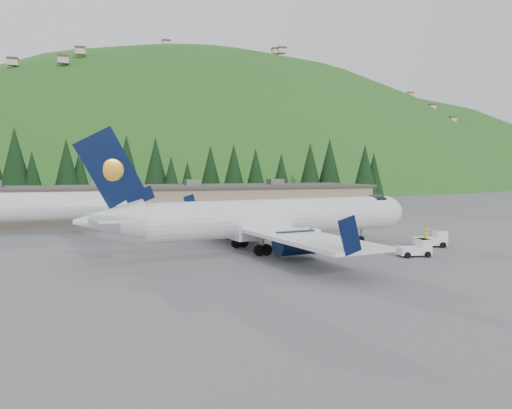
% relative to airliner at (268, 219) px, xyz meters
% --- Properties ---
extents(ground, '(600.00, 600.00, 0.00)m').
position_rel_airliner_xyz_m(ground, '(0.99, 0.12, -3.02)').
color(ground, slate).
extents(airliner, '(34.20, 32.17, 11.34)m').
position_rel_airliner_xyz_m(airliner, '(0.00, 0.00, 0.00)').
color(airliner, white).
rests_on(airliner, ground).
extents(second_airliner, '(27.50, 11.00, 10.05)m').
position_rel_airliner_xyz_m(second_airliner, '(-23.93, 22.12, 0.30)').
color(second_airliner, white).
rests_on(second_airliner, ground).
extents(baggage_tug_a, '(3.08, 2.11, 1.54)m').
position_rel_airliner_xyz_m(baggage_tug_a, '(11.40, -7.59, -2.33)').
color(baggage_tug_a, white).
rests_on(baggage_tug_a, ground).
extents(baggage_tug_b, '(3.47, 2.67, 1.67)m').
position_rel_airliner_xyz_m(baggage_tug_b, '(16.51, -3.48, -2.28)').
color(baggage_tug_b, white).
rests_on(baggage_tug_b, ground).
extents(terminal_building, '(71.00, 17.00, 6.10)m').
position_rel_airliner_xyz_m(terminal_building, '(-4.02, 38.12, -0.40)').
color(terminal_building, tan).
rests_on(terminal_building, ground).
extents(ramp_worker, '(0.84, 0.74, 1.92)m').
position_rel_airliner_xyz_m(ramp_worker, '(15.50, -3.73, -2.06)').
color(ramp_worker, '#FFCC02').
rests_on(ramp_worker, ground).
extents(tree_line, '(111.62, 18.77, 14.31)m').
position_rel_airliner_xyz_m(tree_line, '(-3.28, 60.66, 4.53)').
color(tree_line, black).
rests_on(tree_line, ground).
extents(hills, '(614.00, 330.00, 300.00)m').
position_rel_airliner_xyz_m(hills, '(54.33, 207.50, -85.82)').
color(hills, '#245A1C').
rests_on(hills, ground).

